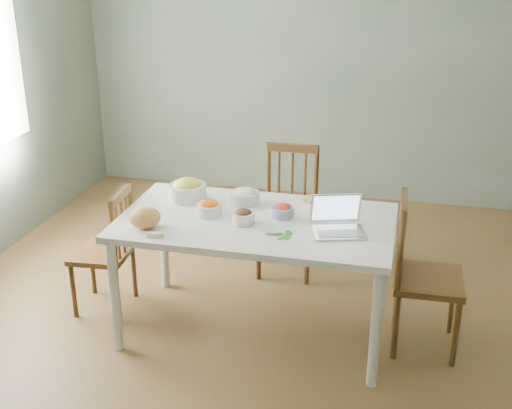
% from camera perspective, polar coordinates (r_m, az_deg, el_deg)
% --- Properties ---
extents(floor, '(5.00, 5.00, 0.00)m').
position_cam_1_polar(floor, '(4.61, 2.32, -10.08)').
color(floor, brown).
rests_on(floor, ground).
extents(wall_back, '(5.00, 0.00, 2.70)m').
position_cam_1_polar(wall_back, '(6.48, 6.96, 12.07)').
color(wall_back, gray).
rests_on(wall_back, ground).
extents(wall_front, '(5.00, 0.00, 2.70)m').
position_cam_1_polar(wall_front, '(1.88, -12.67, -14.32)').
color(wall_front, gray).
rests_on(wall_front, ground).
extents(dining_table, '(1.72, 0.97, 0.81)m').
position_cam_1_polar(dining_table, '(4.33, -0.00, -6.20)').
color(dining_table, white).
rests_on(dining_table, floor).
extents(chair_far, '(0.45, 0.43, 0.99)m').
position_cam_1_polar(chair_far, '(5.06, 2.73, -0.75)').
color(chair_far, '#3F220F').
rests_on(chair_far, floor).
extents(chair_left, '(0.40, 0.42, 0.89)m').
position_cam_1_polar(chair_left, '(4.70, -13.20, -3.86)').
color(chair_left, '#3F220F').
rests_on(chair_left, floor).
extents(chair_right, '(0.43, 0.45, 1.00)m').
position_cam_1_polar(chair_right, '(4.26, 14.71, -6.03)').
color(chair_right, '#3F220F').
rests_on(chair_right, floor).
extents(bread_boule, '(0.20, 0.20, 0.12)m').
position_cam_1_polar(bread_boule, '(4.08, -9.57, -1.10)').
color(bread_boule, tan).
rests_on(bread_boule, dining_table).
extents(butter_stick, '(0.10, 0.05, 0.03)m').
position_cam_1_polar(butter_stick, '(3.95, -8.68, -2.64)').
color(butter_stick, '#F2ECB9').
rests_on(butter_stick, dining_table).
extents(bowl_squash, '(0.30, 0.30, 0.14)m').
position_cam_1_polar(bowl_squash, '(4.47, -5.93, 1.30)').
color(bowl_squash, yellow).
rests_on(bowl_squash, dining_table).
extents(bowl_carrot, '(0.20, 0.20, 0.09)m').
position_cam_1_polar(bowl_carrot, '(4.21, -4.09, -0.29)').
color(bowl_carrot, orange).
rests_on(bowl_carrot, dining_table).
extents(bowl_onion, '(0.25, 0.25, 0.10)m').
position_cam_1_polar(bowl_onion, '(4.39, -0.94, 0.76)').
color(bowl_onion, '#EDE4CA').
rests_on(bowl_onion, dining_table).
extents(bowl_mushroom, '(0.17, 0.17, 0.09)m').
position_cam_1_polar(bowl_mushroom, '(4.07, -1.12, -1.06)').
color(bowl_mushroom, '#2F1E16').
rests_on(bowl_mushroom, dining_table).
extents(bowl_redpep, '(0.16, 0.16, 0.08)m').
position_cam_1_polar(bowl_redpep, '(4.18, 2.32, -0.52)').
color(bowl_redpep, '#E03F2F').
rests_on(bowl_redpep, dining_table).
extents(bowl_broccoli, '(0.17, 0.17, 0.08)m').
position_cam_1_polar(bowl_broccoli, '(4.27, 5.36, -0.08)').
color(bowl_broccoli, '#083909').
rests_on(bowl_broccoli, dining_table).
extents(flatbread, '(0.26, 0.26, 0.02)m').
position_cam_1_polar(flatbread, '(4.42, 5.42, 0.26)').
color(flatbread, tan).
rests_on(flatbread, dining_table).
extents(basil_bunch, '(0.19, 0.19, 0.02)m').
position_cam_1_polar(basil_bunch, '(3.93, 1.97, -2.50)').
color(basil_bunch, '#2F8427').
rests_on(basil_bunch, dining_table).
extents(laptop, '(0.37, 0.34, 0.21)m').
position_cam_1_polar(laptop, '(3.94, 7.24, -1.10)').
color(laptop, silver).
rests_on(laptop, dining_table).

